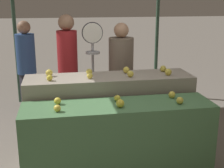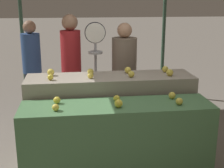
{
  "view_description": "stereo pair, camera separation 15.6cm",
  "coord_description": "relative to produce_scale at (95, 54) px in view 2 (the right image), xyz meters",
  "views": [
    {
      "loc": [
        -0.63,
        -3.16,
        2.02
      ],
      "look_at": [
        -0.02,
        0.3,
        1.04
      ],
      "focal_mm": 50.0,
      "sensor_mm": 36.0,
      "label": 1
    },
    {
      "loc": [
        -0.48,
        -3.18,
        2.02
      ],
      "look_at": [
        -0.02,
        0.3,
        1.04
      ],
      "focal_mm": 50.0,
      "sensor_mm": 36.0,
      "label": 2
    }
  ],
  "objects": [
    {
      "name": "apple_front_4",
      "position": [
        0.15,
        -1.08,
        -0.31
      ],
      "size": [
        0.07,
        0.07,
        0.07
      ],
      "primitive_type": "sphere",
      "color": "gold",
      "rests_on": "display_counter_front"
    },
    {
      "name": "apple_front_2",
      "position": [
        0.81,
        -1.28,
        -0.31
      ],
      "size": [
        0.08,
        0.08,
        0.08
      ],
      "primitive_type": "sphere",
      "color": "gold",
      "rests_on": "display_counter_front"
    },
    {
      "name": "apple_front_0",
      "position": [
        -0.52,
        -1.3,
        -0.31
      ],
      "size": [
        0.07,
        0.07,
        0.07
      ],
      "primitive_type": "sphere",
      "color": "yellow",
      "rests_on": "display_counter_front"
    },
    {
      "name": "apple_back_3",
      "position": [
        0.88,
        -0.68,
        -0.13
      ],
      "size": [
        0.09,
        0.09,
        0.09
      ],
      "primitive_type": "sphere",
      "color": "gold",
      "rests_on": "display_counter_back"
    },
    {
      "name": "apple_front_3",
      "position": [
        -0.52,
        -1.07,
        -0.31
      ],
      "size": [
        0.08,
        0.08,
        0.08
      ],
      "primitive_type": "sphere",
      "color": "gold",
      "rests_on": "display_counter_front"
    },
    {
      "name": "person_customer_right",
      "position": [
        -1.02,
        1.02,
        -0.28
      ],
      "size": [
        0.43,
        0.43,
        1.66
      ],
      "rotation": [
        0.0,
        0.0,
        3.66
      ],
      "color": "#2D2D38",
      "rests_on": "ground_plane"
    },
    {
      "name": "apple_back_2",
      "position": [
        0.39,
        -0.68,
        -0.14
      ],
      "size": [
        0.08,
        0.08,
        0.08
      ],
      "primitive_type": "sphere",
      "color": "gold",
      "rests_on": "display_counter_back"
    },
    {
      "name": "apple_back_0",
      "position": [
        -0.6,
        -0.69,
        -0.14
      ],
      "size": [
        0.07,
        0.07,
        0.07
      ],
      "primitive_type": "sphere",
      "color": "gold",
      "rests_on": "display_counter_back"
    },
    {
      "name": "person_vendor_at_scale",
      "position": [
        0.44,
        0.17,
        -0.28
      ],
      "size": [
        0.4,
        0.4,
        1.67
      ],
      "rotation": [
        0.0,
        0.0,
        3.05
      ],
      "color": "#2D2D38",
      "rests_on": "ground_plane"
    },
    {
      "name": "display_counter_front",
      "position": [
        0.14,
        -1.18,
        -0.8
      ],
      "size": [
        2.11,
        0.55,
        0.89
      ],
      "primitive_type": "cube",
      "color": "#4C7A4C",
      "rests_on": "ground_plane"
    },
    {
      "name": "apple_back_1",
      "position": [
        -0.12,
        -0.68,
        -0.14
      ],
      "size": [
        0.07,
        0.07,
        0.07
      ],
      "primitive_type": "sphere",
      "color": "yellow",
      "rests_on": "display_counter_back"
    },
    {
      "name": "apple_back_7",
      "position": [
        0.88,
        -0.48,
        -0.13
      ],
      "size": [
        0.08,
        0.08,
        0.08
      ],
      "primitive_type": "sphere",
      "color": "gold",
      "rests_on": "display_counter_back"
    },
    {
      "name": "apple_back_6",
      "position": [
        0.38,
        -0.47,
        -0.13
      ],
      "size": [
        0.08,
        0.08,
        0.08
      ],
      "primitive_type": "sphere",
      "color": "yellow",
      "rests_on": "display_counter_back"
    },
    {
      "name": "apple_back_4",
      "position": [
        -0.61,
        -0.47,
        -0.13
      ],
      "size": [
        0.09,
        0.09,
        0.09
      ],
      "primitive_type": "sphere",
      "color": "yellow",
      "rests_on": "display_counter_back"
    },
    {
      "name": "apple_back_5",
      "position": [
        -0.1,
        -0.48,
        -0.14
      ],
      "size": [
        0.08,
        0.08,
        0.08
      ],
      "primitive_type": "sphere",
      "color": "gold",
      "rests_on": "display_counter_back"
    },
    {
      "name": "person_customer_left",
      "position": [
        -0.35,
        0.3,
        -0.18
      ],
      "size": [
        0.37,
        0.37,
        1.79
      ],
      "rotation": [
        0.0,
        0.0,
        2.85
      ],
      "color": "#2D2D38",
      "rests_on": "ground_plane"
    },
    {
      "name": "apple_front_5",
      "position": [
        0.79,
        -1.07,
        -0.31
      ],
      "size": [
        0.08,
        0.08,
        0.08
      ],
      "primitive_type": "sphere",
      "color": "yellow",
      "rests_on": "display_counter_front"
    },
    {
      "name": "display_counter_back",
      "position": [
        0.14,
        -0.58,
        -0.71
      ],
      "size": [
        2.11,
        0.55,
        1.07
      ],
      "primitive_type": "cube",
      "color": "gray",
      "rests_on": "ground_plane"
    },
    {
      "name": "apple_front_1",
      "position": [
        0.14,
        -1.28,
        -0.3
      ],
      "size": [
        0.09,
        0.09,
        0.09
      ],
      "primitive_type": "sphere",
      "color": "gold",
      "rests_on": "display_counter_front"
    },
    {
      "name": "produce_scale",
      "position": [
        0.0,
        0.0,
        0.0
      ],
      "size": [
        0.3,
        0.2,
        1.7
      ],
      "color": "#99999E",
      "rests_on": "ground_plane"
    }
  ]
}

